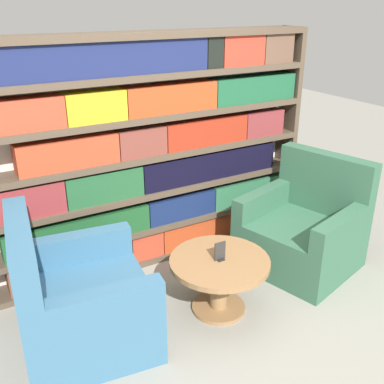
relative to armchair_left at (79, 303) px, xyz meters
The scene contains 6 objects.
ground_plane 1.03m from the armchair_left, 26.73° to the right, with size 14.00×14.00×0.00m, color gray.
bookshelf 1.37m from the armchair_left, 40.49° to the left, with size 3.00×0.30×1.92m.
armchair_left is the anchor object (origin of this frame).
armchair_right 1.97m from the armchair_left, ahead, with size 1.02×1.05×0.94m.
coffee_table 1.00m from the armchair_left, 10.33° to the right, with size 0.73×0.73×0.43m.
table_sign 1.02m from the armchair_left, 10.33° to the right, with size 0.09×0.06×0.14m.
Camera 1 is at (-1.44, -2.03, 2.14)m, focal length 42.00 mm.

